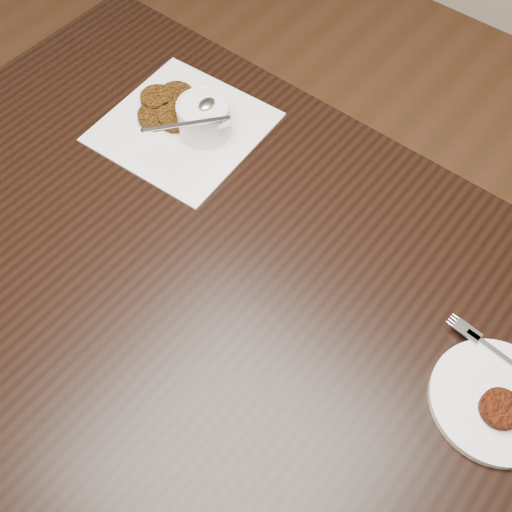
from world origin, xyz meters
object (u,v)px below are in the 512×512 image
at_px(table, 232,383).
at_px(plate_with_patty, 497,399).
at_px(sauce_ramekin, 203,105).
at_px(napkin, 183,127).

height_order(table, plate_with_patty, plate_with_patty).
xyz_separation_m(table, sauce_ramekin, (-0.27, 0.25, 0.45)).
bearing_deg(table, napkin, 142.51).
distance_m(sauce_ramekin, plate_with_patty, 0.70).
bearing_deg(plate_with_patty, table, -164.26).
relative_size(sauce_ramekin, plate_with_patty, 0.72).
height_order(napkin, sauce_ramekin, sauce_ramekin).
bearing_deg(plate_with_patty, napkin, 170.60).
relative_size(table, plate_with_patty, 7.63).
distance_m(table, napkin, 0.54).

